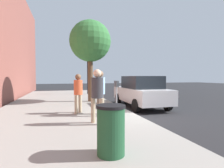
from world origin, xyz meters
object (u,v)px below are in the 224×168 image
Objects in this scene: street_tree at (90,42)px; traffic_signal at (89,68)px; parked_sedan_near at (141,91)px; pedestrian_at_meter at (100,89)px; parking_meter at (116,90)px; pedestrian_bystander at (97,91)px; trash_bin at (111,130)px; parking_officer at (78,90)px.

street_tree is 5.30m from traffic_signal.
traffic_signal reaches higher than parked_sedan_near.
pedestrian_at_meter is 0.41× the size of parked_sedan_near.
parked_sedan_near is (1.94, -2.08, -0.27)m from parking_meter.
traffic_signal reaches higher than pedestrian_at_meter.
pedestrian_bystander is 0.51× the size of traffic_signal.
parking_meter is 0.77× the size of pedestrian_at_meter.
traffic_signal is at bearing -6.87° from trash_bin.
pedestrian_at_meter is at bearing -5.82° from parking_officer.
parking_meter is 2.86m from parked_sedan_near.
parking_meter is 0.39× the size of traffic_signal.
parking_officer is at bearing 3.21° from trash_bin.
parking_officer is at bearing 136.78° from pedestrian_at_meter.
pedestrian_at_meter is at bearing 176.08° from street_tree.
trash_bin is at bearing -54.95° from parking_officer.
parking_officer is 0.47× the size of traffic_signal.
pedestrian_at_meter is 3.56m from parked_sedan_near.
street_tree is at bearing 80.52° from pedestrian_at_meter.
pedestrian_bystander is 1.07× the size of parking_officer.
parking_officer is 3.96m from parked_sedan_near.
parked_sedan_near is (1.49, -3.66, -0.25)m from parking_officer.
traffic_signal is (9.27, -0.97, 1.34)m from pedestrian_at_meter.
street_tree is (4.02, 0.47, 2.81)m from parking_meter.
parking_officer is at bearing 168.24° from traffic_signal.
pedestrian_bystander is (-1.45, 1.13, 0.07)m from parking_meter.
parking_meter is 1.40× the size of trash_bin.
street_tree is (4.20, -0.29, 2.74)m from pedestrian_at_meter.
parked_sedan_near is 7.57m from traffic_signal.
traffic_signal reaches higher than pedestrian_bystander.
parked_sedan_near is 1.23× the size of traffic_signal.
parking_officer is 1.68× the size of trash_bin.
pedestrian_bystander is 0.41× the size of parked_sedan_near.
street_tree is at bearing 47.18° from pedestrian_bystander.
parking_officer reaches higher than trash_bin.
pedestrian_bystander is at bearing 142.06° from parking_meter.
pedestrian_at_meter is 3.75m from trash_bin.
pedestrian_bystander is 1.81× the size of trash_bin.
pedestrian_at_meter reaches higher than parked_sedan_near.
pedestrian_bystander is at bearing -5.10° from trash_bin.
parked_sedan_near is at bearing 31.23° from pedestrian_at_meter.
parked_sedan_near reaches higher than parking_meter.
parking_officer is at bearing 67.43° from pedestrian_bystander.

